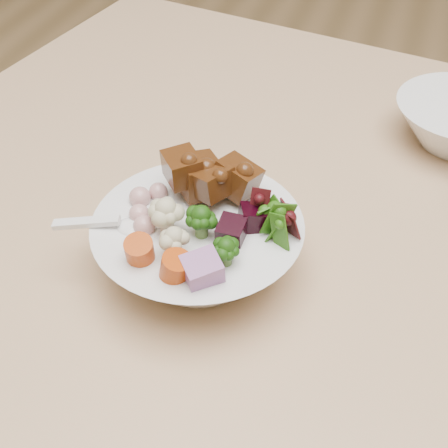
# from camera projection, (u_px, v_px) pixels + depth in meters

# --- Properties ---
(food_bowl) EXTENTS (0.20, 0.20, 0.11)m
(food_bowl) POSITION_uv_depth(u_px,v_px,m) (200.00, 242.00, 0.58)
(food_bowl) COLOR white
(food_bowl) RESTS_ON dining_table
(soup_spoon) EXTENTS (0.09, 0.04, 0.02)m
(soup_spoon) POSITION_uv_depth(u_px,v_px,m) (121.00, 227.00, 0.56)
(soup_spoon) COLOR white
(soup_spoon) RESTS_ON food_bowl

